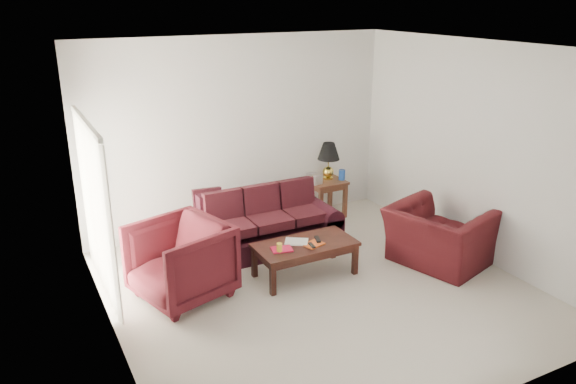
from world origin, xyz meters
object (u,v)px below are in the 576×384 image
object	(u,v)px
floor_lamp	(100,215)
sofa	(267,222)
coffee_table	(305,259)
end_table	(326,198)
armchair_right	(438,237)
armchair_left	(180,261)

from	to	relation	value
floor_lamp	sofa	bearing A→B (deg)	-15.26
floor_lamp	coffee_table	size ratio (longest dim) A/B	1.10
end_table	armchair_right	world-z (taller)	armchair_right
armchair_left	coffee_table	bearing A→B (deg)	66.11
end_table	armchair_left	world-z (taller)	armchair_left
sofa	armchair_left	bearing A→B (deg)	-156.46
sofa	end_table	bearing A→B (deg)	24.93
sofa	end_table	world-z (taller)	sofa
end_table	floor_lamp	xyz separation A→B (m)	(-3.67, -0.16, 0.42)
floor_lamp	end_table	bearing A→B (deg)	2.54
sofa	armchair_right	world-z (taller)	sofa
end_table	armchair_right	distance (m)	2.31
sofa	armchair_right	distance (m)	2.42
armchair_left	armchair_right	size ratio (longest dim) A/B	0.85
coffee_table	end_table	bearing A→B (deg)	72.35
floor_lamp	coffee_table	xyz separation A→B (m)	(2.31, -1.56, -0.50)
sofa	floor_lamp	world-z (taller)	floor_lamp
end_table	armchair_left	distance (m)	3.35
floor_lamp	armchair_right	distance (m)	4.63
sofa	coffee_table	bearing A→B (deg)	-86.87
armchair_left	coffee_table	xyz separation A→B (m)	(1.62, -0.21, -0.25)
end_table	armchair_right	bearing A→B (deg)	-79.23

